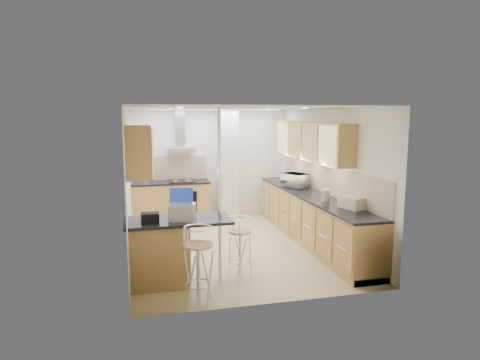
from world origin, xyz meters
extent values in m
plane|color=beige|center=(0.00, 0.00, 0.00)|extent=(4.80, 4.80, 0.00)
cube|color=white|center=(0.00, 2.40, 1.25)|extent=(3.60, 0.04, 2.50)
cube|color=white|center=(0.00, -2.40, 1.25)|extent=(3.60, 0.04, 2.50)
cube|color=white|center=(-1.80, 0.00, 1.25)|extent=(0.04, 4.80, 2.50)
cube|color=white|center=(1.80, 0.00, 1.25)|extent=(0.04, 4.80, 2.50)
cube|color=silver|center=(0.00, 0.00, 2.50)|extent=(3.60, 4.80, 0.02)
cube|color=#A27D40|center=(1.63, 0.40, 1.88)|extent=(0.34, 3.00, 0.72)
cube|color=#A27D40|center=(-1.63, -1.35, 1.88)|extent=(0.34, 0.62, 0.72)
cube|color=silver|center=(1.79, 0.00, 1.18)|extent=(0.03, 4.40, 0.56)
cube|color=silver|center=(-0.95, 2.38, 1.18)|extent=(1.70, 0.03, 0.56)
cube|color=white|center=(0.35, 2.20, 1.25)|extent=(0.45, 0.40, 2.50)
cube|color=silver|center=(-0.70, 2.15, 1.62)|extent=(0.62, 0.48, 0.08)
cube|color=silver|center=(-0.70, 2.29, 2.06)|extent=(0.22, 0.20, 0.88)
cylinder|color=white|center=(-0.53, -1.45, 1.25)|extent=(0.05, 0.05, 2.50)
cube|color=black|center=(-0.70, 1.79, 0.45)|extent=(0.58, 0.02, 0.58)
cube|color=black|center=(-0.70, 2.10, 0.93)|extent=(0.58, 0.50, 0.02)
cube|color=tan|center=(0.00, 1.80, 2.48)|extent=(2.80, 0.35, 0.02)
cube|color=#A27D40|center=(1.50, 0.00, 0.44)|extent=(0.60, 4.40, 0.88)
cube|color=black|center=(1.50, 0.00, 0.90)|extent=(0.63, 4.40, 0.04)
cube|color=#A27D40|center=(-0.95, 2.10, 0.44)|extent=(1.70, 0.60, 0.88)
cube|color=black|center=(-0.95, 2.10, 0.90)|extent=(1.70, 0.63, 0.04)
cube|color=#A27D40|center=(-1.12, -1.45, 0.45)|extent=(1.35, 0.62, 0.90)
cube|color=black|center=(-1.12, -1.45, 0.92)|extent=(1.47, 0.72, 0.04)
imported|color=white|center=(1.45, 0.73, 1.06)|extent=(0.54, 0.62, 0.29)
cube|color=#9C9FA3|center=(-1.07, -1.55, 1.06)|extent=(0.40, 0.35, 0.24)
cube|color=black|center=(-1.51, -1.55, 1.01)|extent=(0.25, 0.18, 0.13)
cylinder|color=beige|center=(1.54, 0.67, 1.01)|extent=(0.13, 0.13, 0.18)
cylinder|color=beige|center=(1.67, 1.44, 0.99)|extent=(0.14, 0.14, 0.14)
cylinder|color=beige|center=(1.45, -0.72, 1.02)|extent=(0.18, 0.18, 0.20)
cylinder|color=white|center=(1.52, -1.13, 1.00)|extent=(0.13, 0.13, 0.16)
cube|color=beige|center=(1.64, -1.32, 1.01)|extent=(0.38, 0.43, 0.19)
cylinder|color=silver|center=(-1.49, 2.13, 1.02)|extent=(0.16, 0.16, 0.21)
camera|label=1|loc=(-1.66, -7.31, 2.39)|focal=32.00mm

